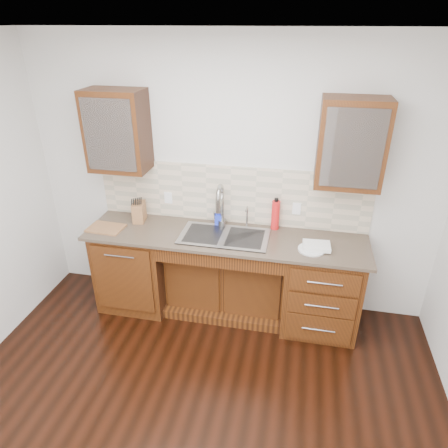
% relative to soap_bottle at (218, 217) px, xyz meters
% --- Properties ---
extents(ground, '(4.00, 3.50, 0.10)m').
position_rel_soap_bottle_xyz_m(ground, '(0.11, -1.65, -1.04)').
color(ground, black).
extents(ceiling, '(4.00, 3.50, 0.10)m').
position_rel_soap_bottle_xyz_m(ceiling, '(0.11, -1.65, 1.76)').
color(ceiling, white).
rests_on(ceiling, wall_back).
extents(wall_back, '(4.00, 0.10, 2.70)m').
position_rel_soap_bottle_xyz_m(wall_back, '(0.11, 0.15, 0.36)').
color(wall_back, silver).
rests_on(wall_back, ground).
extents(base_cabinet_left, '(0.70, 0.62, 0.88)m').
position_rel_soap_bottle_xyz_m(base_cabinet_left, '(-0.84, -0.21, -0.55)').
color(base_cabinet_left, '#593014').
rests_on(base_cabinet_left, ground).
extents(base_cabinet_center, '(1.20, 0.44, 0.70)m').
position_rel_soap_bottle_xyz_m(base_cabinet_center, '(0.11, -0.12, -0.64)').
color(base_cabinet_center, '#593014').
rests_on(base_cabinet_center, ground).
extents(base_cabinet_right, '(0.70, 0.62, 0.88)m').
position_rel_soap_bottle_xyz_m(base_cabinet_right, '(1.06, -0.21, -0.55)').
color(base_cabinet_right, '#593014').
rests_on(base_cabinet_right, ground).
extents(countertop, '(2.70, 0.65, 0.03)m').
position_rel_soap_bottle_xyz_m(countertop, '(0.11, -0.22, -0.10)').
color(countertop, '#84705B').
rests_on(countertop, base_cabinet_left).
extents(backsplash, '(2.70, 0.02, 0.59)m').
position_rel_soap_bottle_xyz_m(backsplash, '(0.11, 0.09, 0.21)').
color(backsplash, beige).
rests_on(backsplash, wall_back).
extents(sink, '(0.84, 0.46, 0.19)m').
position_rel_soap_bottle_xyz_m(sink, '(0.11, -0.24, -0.17)').
color(sink, '#9E9EA5').
rests_on(sink, countertop).
extents(faucet, '(0.04, 0.04, 0.40)m').
position_rel_soap_bottle_xyz_m(faucet, '(0.04, -0.01, 0.12)').
color(faucet, '#999993').
rests_on(faucet, countertop).
extents(filter_tap, '(0.02, 0.02, 0.24)m').
position_rel_soap_bottle_xyz_m(filter_tap, '(0.29, 0.00, 0.04)').
color(filter_tap, '#999993').
rests_on(filter_tap, countertop).
extents(upper_cabinet_left, '(0.55, 0.34, 0.75)m').
position_rel_soap_bottle_xyz_m(upper_cabinet_left, '(-0.94, -0.07, 0.83)').
color(upper_cabinet_left, '#593014').
rests_on(upper_cabinet_left, wall_back).
extents(upper_cabinet_right, '(0.55, 0.34, 0.75)m').
position_rel_soap_bottle_xyz_m(upper_cabinet_right, '(1.16, -0.07, 0.83)').
color(upper_cabinet_right, '#593014').
rests_on(upper_cabinet_right, wall_back).
extents(outlet_left, '(0.08, 0.01, 0.12)m').
position_rel_soap_bottle_xyz_m(outlet_left, '(-0.54, 0.08, 0.13)').
color(outlet_left, white).
rests_on(outlet_left, backsplash).
extents(outlet_right, '(0.08, 0.01, 0.12)m').
position_rel_soap_bottle_xyz_m(outlet_right, '(0.76, 0.08, 0.13)').
color(outlet_right, white).
rests_on(outlet_right, backsplash).
extents(soap_bottle, '(0.09, 0.09, 0.17)m').
position_rel_soap_bottle_xyz_m(soap_bottle, '(0.00, 0.00, 0.00)').
color(soap_bottle, blue).
rests_on(soap_bottle, countertop).
extents(water_bottle, '(0.09, 0.09, 0.29)m').
position_rel_soap_bottle_xyz_m(water_bottle, '(0.56, 0.02, 0.06)').
color(water_bottle, red).
rests_on(water_bottle, countertop).
extents(plate, '(0.32, 0.32, 0.01)m').
position_rel_soap_bottle_xyz_m(plate, '(0.92, -0.33, -0.08)').
color(plate, silver).
rests_on(plate, countertop).
extents(dish_towel, '(0.25, 0.19, 0.04)m').
position_rel_soap_bottle_xyz_m(dish_towel, '(0.96, -0.30, -0.05)').
color(dish_towel, silver).
rests_on(dish_towel, plate).
extents(knife_block, '(0.14, 0.19, 0.20)m').
position_rel_soap_bottle_xyz_m(knife_block, '(-0.81, -0.08, 0.02)').
color(knife_block, brown).
rests_on(knife_block, countertop).
extents(cutting_board, '(0.36, 0.26, 0.02)m').
position_rel_soap_bottle_xyz_m(cutting_board, '(-1.07, -0.32, -0.08)').
color(cutting_board, '#AA7125').
rests_on(cutting_board, countertop).
extents(cup_left_a, '(0.14, 0.14, 0.09)m').
position_rel_soap_bottle_xyz_m(cup_left_a, '(-1.01, -0.07, 0.78)').
color(cup_left_a, silver).
rests_on(cup_left_a, upper_cabinet_left).
extents(cup_left_b, '(0.09, 0.09, 0.08)m').
position_rel_soap_bottle_xyz_m(cup_left_b, '(-0.87, -0.07, 0.77)').
color(cup_left_b, white).
rests_on(cup_left_b, upper_cabinet_left).
extents(cup_right_a, '(0.13, 0.13, 0.09)m').
position_rel_soap_bottle_xyz_m(cup_right_a, '(1.01, -0.07, 0.78)').
color(cup_right_a, white).
rests_on(cup_right_a, upper_cabinet_right).
extents(cup_right_b, '(0.12, 0.12, 0.10)m').
position_rel_soap_bottle_xyz_m(cup_right_b, '(1.26, -0.07, 0.78)').
color(cup_right_b, white).
rests_on(cup_right_b, upper_cabinet_right).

